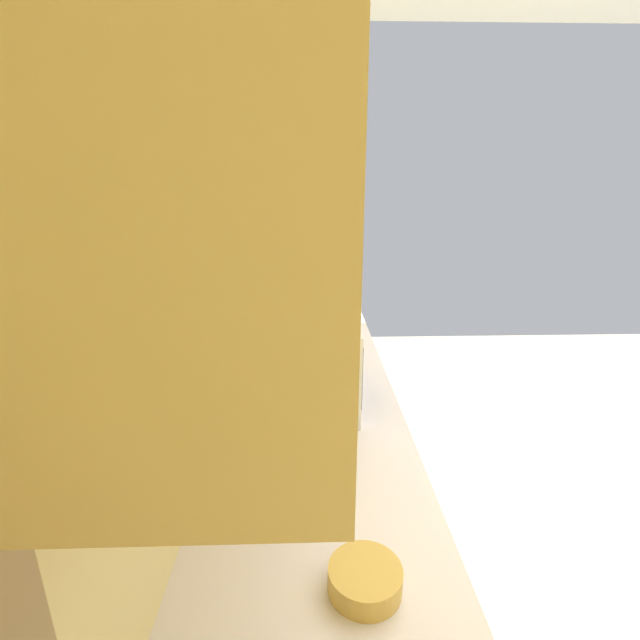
{
  "coord_description": "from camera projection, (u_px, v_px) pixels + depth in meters",
  "views": [
    {
      "loc": [
        -1.67,
        1.25,
        1.74
      ],
      "look_at": [
        -0.17,
        1.21,
        1.26
      ],
      "focal_mm": 25.2,
      "sensor_mm": 36.0,
      "label": 1
    }
  ],
  "objects": [
    {
      "name": "ground_plane",
      "position": [
        569.0,
        555.0,
        2.16
      ],
      "size": [
        6.14,
        6.14,
        0.0
      ],
      "primitive_type": "plane",
      "color": "beige"
    },
    {
      "name": "wall_back",
      "position": [
        211.0,
        274.0,
        1.69
      ],
      "size": [
        3.96,
        0.12,
        2.78
      ],
      "primitive_type": "cube",
      "color": "#F0D486",
      "rests_on": "ground_plane"
    },
    {
      "name": "counter_run",
      "position": [
        313.0,
        552.0,
        1.6
      ],
      "size": [
        3.02,
        0.66,
        0.92
      ],
      "color": "#E6C772",
      "rests_on": "ground_plane"
    },
    {
      "name": "upper_cabinets",
      "position": [
        254.0,
        134.0,
        1.17
      ],
      "size": [
        1.98,
        0.34,
        0.74
      ],
      "color": "#EDC972"
    },
    {
      "name": "oven_range",
      "position": [
        311.0,
        352.0,
        3.37
      ],
      "size": [
        0.71,
        0.67,
        1.1
      ],
      "color": "#B7BABF",
      "rests_on": "ground_plane"
    },
    {
      "name": "microwave",
      "position": [
        306.0,
        357.0,
        1.7
      ],
      "size": [
        0.5,
        0.38,
        0.33
      ],
      "color": "white",
      "rests_on": "counter_run"
    },
    {
      "name": "bowl",
      "position": [
        365.0,
        578.0,
        0.93
      ],
      "size": [
        0.15,
        0.15,
        0.05
      ],
      "color": "gold",
      "rests_on": "counter_run"
    },
    {
      "name": "kettle",
      "position": [
        330.0,
        330.0,
        2.26
      ],
      "size": [
        0.17,
        0.13,
        0.17
      ],
      "color": "#B7BABF",
      "rests_on": "counter_run"
    }
  ]
}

